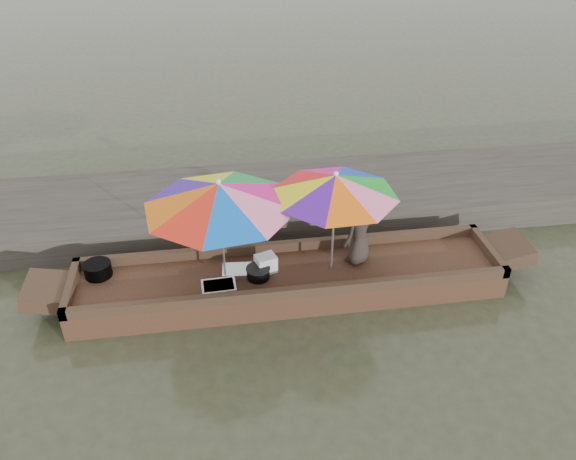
{
  "coord_description": "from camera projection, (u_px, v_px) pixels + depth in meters",
  "views": [
    {
      "loc": [
        -0.96,
        -6.31,
        5.19
      ],
      "look_at": [
        0.0,
        0.1,
        1.0
      ],
      "focal_mm": 35.0,
      "sensor_mm": 36.0,
      "label": 1
    }
  ],
  "objects": [
    {
      "name": "vendor",
      "position": [
        359.0,
        231.0,
        7.95
      ],
      "size": [
        0.6,
        0.58,
        1.03
      ],
      "primitive_type": "imported",
      "rotation": [
        0.0,
        0.0,
        3.82
      ],
      "color": "#2A221E",
      "rests_on": "boat_hull"
    },
    {
      "name": "dock",
      "position": [
        270.0,
        202.0,
        9.87
      ],
      "size": [
        22.0,
        2.2,
        0.5
      ],
      "primitive_type": "cube",
      "color": "#2D2B26",
      "rests_on": "ground"
    },
    {
      "name": "supply_bag",
      "position": [
        266.0,
        264.0,
        7.94
      ],
      "size": [
        0.33,
        0.29,
        0.26
      ],
      "primitive_type": "cube",
      "rotation": [
        0.0,
        0.0,
        0.29
      ],
      "color": "silver",
      "rests_on": "boat_hull"
    },
    {
      "name": "tray_crayfish",
      "position": [
        219.0,
        287.0,
        7.62
      ],
      "size": [
        0.47,
        0.34,
        0.09
      ],
      "primitive_type": "cube",
      "rotation": [
        0.0,
        0.0,
        0.04
      ],
      "color": "silver",
      "rests_on": "boat_hull"
    },
    {
      "name": "charcoal_grill",
      "position": [
        258.0,
        273.0,
        7.84
      ],
      "size": [
        0.32,
        0.32,
        0.15
      ],
      "primitive_type": "cylinder",
      "color": "black",
      "rests_on": "boat_hull"
    },
    {
      "name": "boat_hull",
      "position": [
        289.0,
        282.0,
        8.08
      ],
      "size": [
        6.08,
        1.2,
        0.35
      ],
      "primitive_type": "cube",
      "color": "black",
      "rests_on": "water"
    },
    {
      "name": "water",
      "position": [
        289.0,
        291.0,
        8.18
      ],
      "size": [
        80.0,
        80.0,
        0.0
      ],
      "primitive_type": "plane",
      "color": "#2F3421",
      "rests_on": "ground"
    },
    {
      "name": "cooking_pot",
      "position": [
        98.0,
        269.0,
        7.87
      ],
      "size": [
        0.38,
        0.38,
        0.2
      ],
      "primitive_type": "cylinder",
      "color": "black",
      "rests_on": "boat_hull"
    },
    {
      "name": "umbrella_bow",
      "position": [
        222.0,
        232.0,
        7.46
      ],
      "size": [
        2.46,
        2.46,
        1.55
      ],
      "primitive_type": null,
      "rotation": [
        0.0,
        0.0,
        -0.25
      ],
      "color": "#E51486",
      "rests_on": "boat_hull"
    },
    {
      "name": "tray_scallop",
      "position": [
        239.0,
        271.0,
        7.97
      ],
      "size": [
        0.49,
        0.36,
        0.06
      ],
      "primitive_type": "cube",
      "rotation": [
        0.0,
        0.0,
        -0.09
      ],
      "color": "silver",
      "rests_on": "boat_hull"
    },
    {
      "name": "umbrella_stern",
      "position": [
        334.0,
        223.0,
        7.64
      ],
      "size": [
        2.2,
        2.2,
        1.55
      ],
      "primitive_type": null,
      "rotation": [
        0.0,
        0.0,
        -0.36
      ],
      "color": "green",
      "rests_on": "boat_hull"
    }
  ]
}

